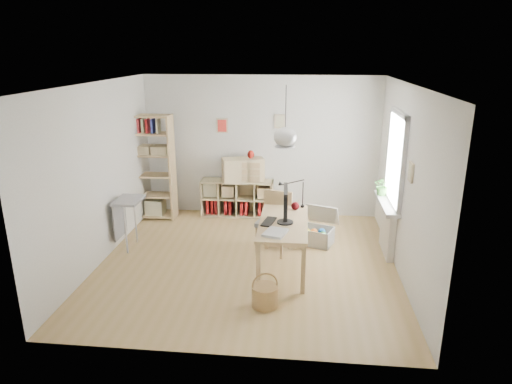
# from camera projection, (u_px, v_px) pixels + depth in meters

# --- Properties ---
(ground) EXTENTS (4.50, 4.50, 0.00)m
(ground) POSITION_uv_depth(u_px,v_px,m) (248.00, 262.00, 7.06)
(ground) COLOR #A88754
(ground) RESTS_ON ground
(room_shell) EXTENTS (4.50, 4.50, 4.50)m
(room_shell) POSITION_uv_depth(u_px,v_px,m) (285.00, 137.00, 6.26)
(room_shell) COLOR silver
(room_shell) RESTS_ON ground
(window_unit) EXTENTS (0.07, 1.16, 1.46)m
(window_unit) POSITION_uv_depth(u_px,v_px,m) (397.00, 159.00, 6.94)
(window_unit) COLOR white
(window_unit) RESTS_ON ground
(radiator) EXTENTS (0.10, 0.80, 0.80)m
(radiator) POSITION_uv_depth(u_px,v_px,m) (388.00, 229.00, 7.29)
(radiator) COLOR silver
(radiator) RESTS_ON ground
(windowsill) EXTENTS (0.22, 1.20, 0.06)m
(windowsill) POSITION_uv_depth(u_px,v_px,m) (387.00, 204.00, 7.17)
(windowsill) COLOR silver
(windowsill) RESTS_ON radiator
(desk) EXTENTS (0.70, 1.50, 0.75)m
(desk) POSITION_uv_depth(u_px,v_px,m) (283.00, 228.00, 6.66)
(desk) COLOR tan
(desk) RESTS_ON ground
(cube_shelf) EXTENTS (1.40, 0.38, 0.72)m
(cube_shelf) POSITION_uv_depth(u_px,v_px,m) (236.00, 200.00, 8.99)
(cube_shelf) COLOR #CFB788
(cube_shelf) RESTS_ON ground
(tall_bookshelf) EXTENTS (0.80, 0.38, 2.00)m
(tall_bookshelf) POSITION_uv_depth(u_px,v_px,m) (152.00, 163.00, 8.64)
(tall_bookshelf) COLOR tan
(tall_bookshelf) RESTS_ON ground
(side_table) EXTENTS (0.40, 0.55, 0.85)m
(side_table) POSITION_uv_depth(u_px,v_px,m) (125.00, 209.00, 7.39)
(side_table) COLOR #9C9C9F
(side_table) RESTS_ON ground
(chair) EXTENTS (0.58, 0.58, 0.98)m
(chair) POSITION_uv_depth(u_px,v_px,m) (275.00, 218.00, 7.32)
(chair) COLOR #9C9C9F
(chair) RESTS_ON ground
(wicker_basket) EXTENTS (0.34, 0.34, 0.47)m
(wicker_basket) POSITION_uv_depth(u_px,v_px,m) (265.00, 295.00, 5.82)
(wicker_basket) COLOR #9D7147
(wicker_basket) RESTS_ON ground
(storage_chest) EXTENTS (0.75, 0.80, 0.60)m
(storage_chest) POSITION_uv_depth(u_px,v_px,m) (317.00, 232.00, 7.72)
(storage_chest) COLOR silver
(storage_chest) RESTS_ON ground
(monitor) EXTENTS (0.24, 0.60, 0.52)m
(monitor) POSITION_uv_depth(u_px,v_px,m) (285.00, 204.00, 6.51)
(monitor) COLOR black
(monitor) RESTS_ON desk
(keyboard) EXTENTS (0.22, 0.41, 0.02)m
(keyboard) POSITION_uv_depth(u_px,v_px,m) (269.00, 222.00, 6.62)
(keyboard) COLOR black
(keyboard) RESTS_ON desk
(task_lamp) EXTENTS (0.42, 0.15, 0.45)m
(task_lamp) POSITION_uv_depth(u_px,v_px,m) (290.00, 190.00, 7.12)
(task_lamp) COLOR black
(task_lamp) RESTS_ON desk
(yarn_ball) EXTENTS (0.13, 0.13, 0.13)m
(yarn_ball) POSITION_uv_depth(u_px,v_px,m) (295.00, 206.00, 7.11)
(yarn_ball) COLOR #44090C
(yarn_ball) RESTS_ON desk
(paper_tray) EXTENTS (0.36, 0.41, 0.03)m
(paper_tray) POSITION_uv_depth(u_px,v_px,m) (275.00, 233.00, 6.20)
(paper_tray) COLOR silver
(paper_tray) RESTS_ON desk
(drawer_chest) EXTENTS (0.85, 0.58, 0.44)m
(drawer_chest) POSITION_uv_depth(u_px,v_px,m) (243.00, 170.00, 8.74)
(drawer_chest) COLOR #CFB788
(drawer_chest) RESTS_ON cube_shelf
(red_vase) EXTENTS (0.13, 0.13, 0.16)m
(red_vase) POSITION_uv_depth(u_px,v_px,m) (251.00, 154.00, 8.64)
(red_vase) COLOR maroon
(red_vase) RESTS_ON drawer_chest
(potted_plant) EXTENTS (0.30, 0.26, 0.32)m
(potted_plant) POSITION_uv_depth(u_px,v_px,m) (383.00, 186.00, 7.44)
(potted_plant) COLOR #316726
(potted_plant) RESTS_ON windowsill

